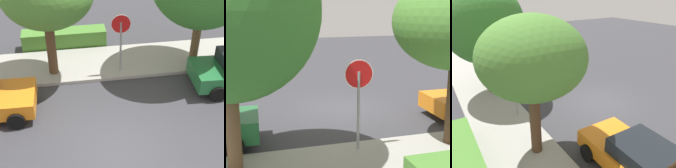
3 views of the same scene
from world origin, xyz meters
TOP-DOWN VIEW (x-y plane):
  - ground_plane at (0.00, 0.00)m, footprint 60.00×60.00m
  - sidewalk_curb at (0.00, 5.23)m, footprint 32.00×2.72m
  - stop_sign at (0.92, 4.38)m, footprint 0.82×0.08m
  - parked_car_green at (5.85, 2.70)m, footprint 4.66×2.21m
  - parked_car_orange at (-4.73, 2.44)m, footprint 4.17×2.13m
  - street_tree_near_corner at (4.22, 4.64)m, footprint 4.31×4.31m
  - street_tree_mid_block at (-1.86, 4.63)m, footprint 3.57×3.57m
  - fire_hydrant at (9.23, 4.26)m, footprint 0.30×0.22m
  - front_yard_hedge at (-1.35, 7.11)m, footprint 4.02×0.89m

SIDE VIEW (x-z plane):
  - ground_plane at x=0.00m, z-range 0.00..0.00m
  - sidewalk_curb at x=0.00m, z-range 0.00..0.14m
  - fire_hydrant at x=9.23m, z-range 0.00..0.72m
  - front_yard_hedge at x=-1.35m, z-range 0.00..0.89m
  - parked_car_orange at x=-4.73m, z-range 0.01..1.42m
  - parked_car_green at x=5.85m, z-range 0.01..1.49m
  - stop_sign at x=0.92m, z-range 0.53..3.28m
  - street_tree_mid_block at x=-1.86m, z-range 1.16..6.27m
  - street_tree_near_corner at x=4.22m, z-range 0.95..7.24m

